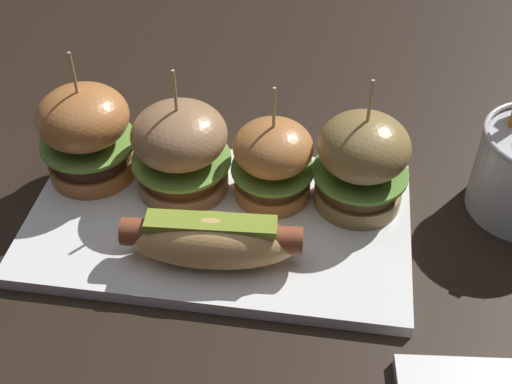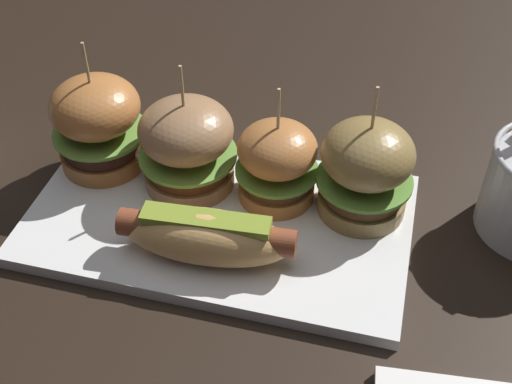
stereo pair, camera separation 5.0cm
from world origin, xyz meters
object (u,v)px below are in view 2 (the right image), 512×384
object	(u,v)px
platter_main	(220,219)
slider_far_left	(98,123)
slider_far_right	(366,169)
hot_dog	(207,235)
slider_center_right	(277,162)
slider_center_left	(187,144)

from	to	relation	value
platter_main	slider_far_left	bearing A→B (deg)	161.25
slider_far_left	slider_far_right	xyz separation A→B (m)	(0.29, -0.01, -0.00)
hot_dog	slider_center_right	size ratio (longest dim) A/B	1.28
platter_main	hot_dog	xyz separation A→B (m)	(0.01, -0.06, 0.03)
slider_far_right	slider_center_left	bearing A→B (deg)	-178.92
slider_far_left	slider_center_left	distance (m)	0.10
slider_far_left	slider_center_right	bearing A→B (deg)	-2.02
slider_center_right	hot_dog	bearing A→B (deg)	-113.87
hot_dog	slider_center_left	world-z (taller)	slider_center_left
platter_main	slider_far_right	bearing A→B (deg)	18.04
slider_center_left	slider_far_right	bearing A→B (deg)	1.08
slider_center_left	slider_far_right	world-z (taller)	slider_far_right
slider_far_left	hot_dog	bearing A→B (deg)	-34.78
hot_dog	slider_far_left	distance (m)	0.19
hot_dog	slider_center_left	xyz separation A→B (m)	(-0.05, 0.10, 0.02)
slider_center_right	slider_far_right	world-z (taller)	slider_far_right
slider_center_left	slider_far_right	xyz separation A→B (m)	(0.18, 0.00, 0.00)
hot_dog	slider_center_left	size ratio (longest dim) A/B	1.18
slider_center_left	slider_center_right	distance (m)	0.10
hot_dog	slider_far_right	distance (m)	0.17
platter_main	slider_center_right	world-z (taller)	slider_center_right
hot_dog	slider_far_left	size ratio (longest dim) A/B	1.14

